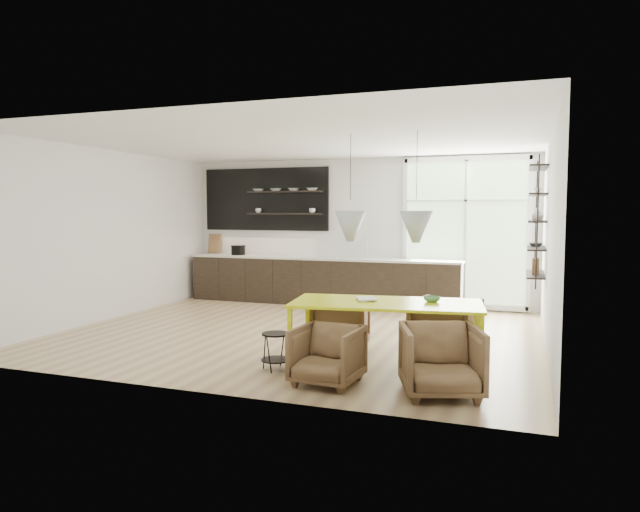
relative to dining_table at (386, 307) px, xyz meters
The scene contains 11 objects.
room 2.93m from the dining_table, 113.13° to the left, with size 7.02×6.01×2.91m.
kitchen_run 4.85m from the dining_table, 119.66° to the left, with size 5.54×0.69×2.75m.
right_shelving 3.29m from the dining_table, 58.34° to the left, with size 0.26×1.22×1.90m.
dining_table is the anchor object (origin of this frame).
armchair_back_left 1.18m from the dining_table, 135.99° to the left, with size 0.71×0.73×0.67m, color brown.
armchair_back_right 1.16m from the dining_table, 58.64° to the left, with size 0.79×0.81×0.74m, color brown.
armchair_front_left 1.00m from the dining_table, 120.73° to the right, with size 0.67×0.69×0.63m, color brown.
armchair_front_right 1.12m from the dining_table, 45.30° to the right, with size 0.76×0.79×0.72m, color brown.
wire_stool 1.37m from the dining_table, 158.99° to the right, with size 0.35×0.35×0.44m.
table_book 0.37m from the dining_table, behind, with size 0.22×0.30×0.03m, color white.
table_bowl 0.54m from the dining_table, 20.41° to the left, with size 0.20×0.20×0.06m, color #51885A.
Camera 1 is at (3.19, -7.96, 1.86)m, focal length 32.00 mm.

